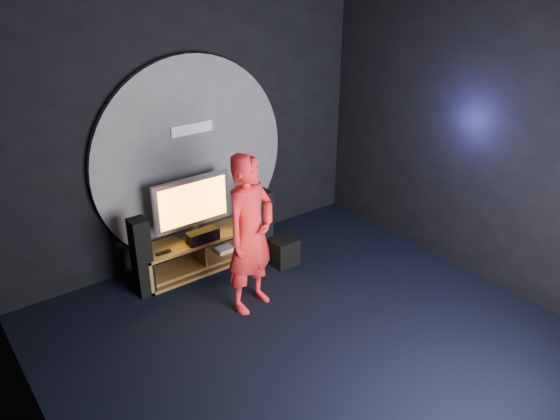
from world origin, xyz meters
The scene contains 13 objects.
floor centered at (0.00, 0.00, 0.00)m, with size 5.00×5.00×0.00m, color black.
back_wall centered at (0.00, 2.50, 1.75)m, with size 5.00×0.04×3.50m, color black.
left_wall centered at (-2.50, 0.00, 1.75)m, with size 0.04×5.00×3.50m, color black.
right_wall centered at (2.50, 0.00, 1.75)m, with size 0.04×5.00×3.50m, color black.
wall_disc_panel centered at (0.00, 2.44, 1.30)m, with size 2.60×0.11×2.60m.
media_console centered at (-0.20, 2.05, 0.19)m, with size 1.52×0.45×0.45m.
tv centered at (-0.21, 2.12, 0.87)m, with size 1.01×0.22×0.76m.
center_speaker centered at (-0.21, 1.91, 0.53)m, with size 0.40×0.15×0.15m, color black.
remote centered at (-0.72, 1.93, 0.46)m, with size 0.18×0.05×0.02m, color black.
tower_speaker_left centered at (-0.99, 1.94, 0.48)m, with size 0.19×0.21×0.97m, color black.
tower_speaker_right centered at (0.57, 1.76, 0.48)m, with size 0.19×0.21×0.97m, color black.
subwoofer centered at (0.72, 1.52, 0.18)m, with size 0.32×0.32×0.35m, color black.
player centered at (-0.11, 1.00, 0.91)m, with size 0.66×0.43×1.81m, color red.
Camera 1 is at (-2.96, -3.33, 3.65)m, focal length 35.00 mm.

